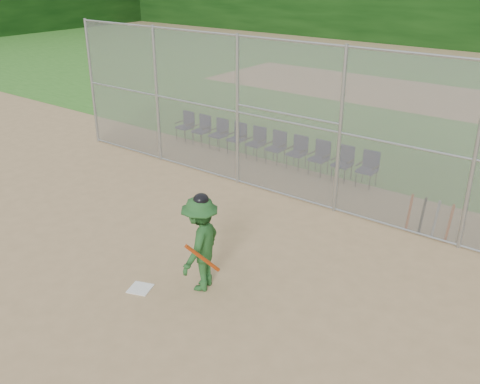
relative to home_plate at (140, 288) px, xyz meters
The scene contains 17 objects.
ground 0.36m from the home_plate, 45.77° to the left, with size 100.00×100.00×0.00m, color tan.
grass_strip 18.26m from the home_plate, 89.22° to the left, with size 100.00×100.00×0.00m, color #2F6C20.
dirt_patch_far 18.26m from the home_plate, 89.22° to the left, with size 24.00×24.00×0.00m, color tan.
backstop_fence 5.65m from the home_plate, 87.30° to the left, with size 16.09×0.09×4.00m.
home_plate is the anchor object (origin of this frame).
batter_at_plate 1.48m from the home_plate, 41.37° to the left, with size 1.08×1.36×1.93m.
spare_bats 6.47m from the home_plate, 57.24° to the left, with size 0.96×0.31×0.85m.
chair_0 9.03m from the home_plate, 127.55° to the left, with size 0.54×0.52×0.96m, color #10173D, non-canonical shape.
chair_1 8.60m from the home_plate, 123.62° to the left, with size 0.54×0.52×0.96m, color #10173D, non-canonical shape.
chair_2 8.22m from the home_plate, 119.30° to the left, with size 0.54×0.52×0.96m, color #10173D, non-canonical shape.
chair_3 7.88m from the home_plate, 114.58° to the left, with size 0.54×0.52×0.96m, color #10173D, non-canonical shape.
chair_4 7.60m from the home_plate, 109.47° to the left, with size 0.54×0.52×0.96m, color #10173D, non-canonical shape.
chair_5 7.39m from the home_plate, 104.02° to the left, with size 0.54×0.52×0.96m, color #10173D, non-canonical shape.
chair_6 7.24m from the home_plate, 98.30° to the left, with size 0.54×0.52×0.96m, color #10173D, non-canonical shape.
chair_7 7.17m from the home_plate, 92.41° to the left, with size 0.54×0.52×0.96m, color #10173D, non-canonical shape.
chair_8 7.18m from the home_plate, 86.47° to the left, with size 0.54×0.52×0.96m, color #10173D, non-canonical shape.
chair_9 7.27m from the home_plate, 80.60° to the left, with size 0.54×0.52×0.96m, color #10173D, non-canonical shape.
Camera 1 is at (6.39, -5.83, 5.68)m, focal length 40.00 mm.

